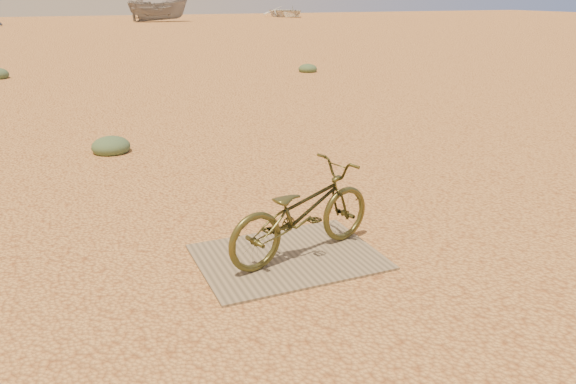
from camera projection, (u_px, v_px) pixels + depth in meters
name	position (u px, v px, depth m)	size (l,w,h in m)	color
ground	(253.00, 281.00, 4.50)	(120.00, 120.00, 0.00)	#E0A359
plywood_board	(288.00, 257.00, 4.89)	(1.54, 1.14, 0.02)	#857458
bicycle	(302.00, 211.00, 4.79)	(0.53, 1.51, 0.79)	#46441E
boat_mid_right	(159.00, 10.00, 45.29)	(1.81, 4.81, 1.86)	gray
boat_far_right	(287.00, 11.00, 54.80)	(3.54, 4.95, 1.03)	silver
kale_a	(112.00, 152.00, 8.15)	(0.55, 0.55, 0.30)	#56704C
kale_b	(308.00, 72.00, 16.49)	(0.55, 0.55, 0.30)	#56704C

